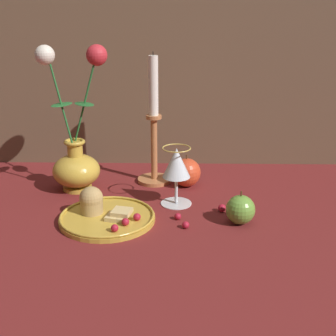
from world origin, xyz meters
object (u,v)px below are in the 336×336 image
object	(u,v)px
candlestick	(152,134)
apple_beside_vase	(240,210)
wine_glass	(176,166)
vase	(76,153)
apple_near_glass	(186,172)
plate_with_pastries	(104,213)

from	to	relation	value
candlestick	apple_beside_vase	world-z (taller)	candlestick
wine_glass	vase	bearing A→B (deg)	161.20
apple_near_glass	vase	bearing A→B (deg)	-173.92
plate_with_pastries	apple_beside_vase	distance (m)	0.32
vase	apple_beside_vase	xyz separation A→B (m)	(0.41, -0.20, -0.07)
apple_beside_vase	apple_near_glass	distance (m)	0.26
vase	apple_near_glass	bearing A→B (deg)	6.08
plate_with_pastries	wine_glass	xyz separation A→B (m)	(0.17, 0.10, 0.09)
plate_with_pastries	candlestick	world-z (taller)	candlestick
apple_near_glass	candlestick	bearing A→B (deg)	161.51
wine_glass	candlestick	bearing A→B (deg)	113.45
plate_with_pastries	apple_near_glass	size ratio (longest dim) A/B	2.46
apple_near_glass	wine_glass	bearing A→B (deg)	-102.63
plate_with_pastries	apple_near_glass	xyz separation A→B (m)	(0.20, 0.22, 0.02)
candlestick	apple_near_glass	bearing A→B (deg)	-18.49
vase	candlestick	world-z (taller)	vase
candlestick	vase	bearing A→B (deg)	-162.59
vase	plate_with_pastries	xyz separation A→B (m)	(0.10, -0.19, -0.09)
wine_glass	apple_beside_vase	size ratio (longest dim) A/B	1.86
apple_beside_vase	wine_glass	bearing A→B (deg)	144.15
wine_glass	apple_beside_vase	bearing A→B (deg)	-35.85
vase	apple_near_glass	distance (m)	0.30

